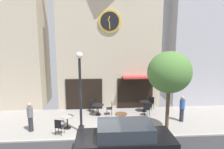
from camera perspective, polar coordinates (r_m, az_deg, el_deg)
name	(u,v)px	position (r m, az deg, el deg)	size (l,w,h in m)	color
ground_plane	(96,145)	(10.35, -4.64, -19.82)	(24.99, 10.42, 0.13)	gray
clock_building	(109,26)	(15.46, -0.96, 14.03)	(7.67, 3.77, 12.00)	beige
neighbor_building_left	(2,31)	(17.33, -29.49, 11.11)	(6.20, 3.07, 11.65)	beige
neighbor_building_right	(209,29)	(18.34, 26.42, 11.77)	(6.78, 3.43, 11.99)	#B2B2BC
street_lamp	(80,93)	(10.81, -9.22, -5.28)	(0.36, 0.36, 4.51)	black
street_tree	(169,73)	(10.90, 16.42, 0.53)	(2.38, 2.14, 4.55)	brown
cafe_table_near_curb	(67,120)	(11.99, -12.93, -12.71)	(0.74, 0.74, 0.74)	black
cafe_table_center_right	(98,107)	(13.65, -4.11, -9.51)	(0.80, 0.80, 0.75)	black
cafe_table_center_left	(121,117)	(12.12, 2.64, -12.26)	(0.74, 0.74, 0.73)	black
cafe_table_near_door	(144,104)	(14.46, 9.43, -8.54)	(0.74, 0.74, 0.76)	black
cafe_chair_mid_row	(147,108)	(13.72, 10.13, -9.68)	(0.42, 0.42, 0.90)	black
cafe_chair_under_awning	(110,107)	(13.70, -0.46, -9.55)	(0.42, 0.42, 0.90)	black
cafe_chair_curbside	(59,126)	(11.34, -15.25, -14.23)	(0.50, 0.50, 0.90)	black
cafe_chair_near_lamp	(151,102)	(15.11, 11.35, -7.85)	(0.56, 0.56, 0.90)	black
cafe_chair_by_entrance	(93,104)	(14.33, -5.71, -8.69)	(0.56, 0.56, 0.90)	black
pedestrian_blue	(182,108)	(13.29, 19.76, -9.27)	(0.42, 0.42, 1.67)	#2D2D38
pedestrian_grey	(30,117)	(12.15, -22.76, -11.29)	(0.42, 0.42, 1.67)	#2D2D38
parked_car_black	(125,140)	(9.11, 3.77, -18.61)	(4.30, 2.03, 1.55)	black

